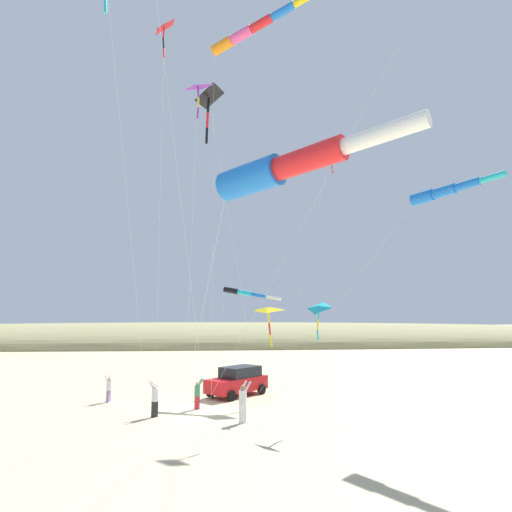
% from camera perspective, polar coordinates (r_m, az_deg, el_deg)
% --- Properties ---
extents(ground_plane, '(600.00, 600.00, 0.00)m').
position_cam_1_polar(ground_plane, '(23.54, -8.11, -21.37)').
color(ground_plane, '#C6B58C').
extents(dune_ridge_grassy, '(28.00, 240.00, 8.67)m').
position_cam_1_polar(dune_ridge_grassy, '(78.15, -6.00, -12.80)').
color(dune_ridge_grassy, '#938E60').
rests_on(dune_ridge_grassy, ground_plane).
extents(parked_car, '(4.32, 4.37, 1.85)m').
position_cam_1_polar(parked_car, '(27.16, -2.69, -17.76)').
color(parked_car, red).
rests_on(parked_car, ground_plane).
extents(cooler_box, '(0.62, 0.42, 0.42)m').
position_cam_1_polar(cooler_box, '(29.89, -1.35, -18.41)').
color(cooler_box, yellow).
rests_on(cooler_box, ground_plane).
extents(person_adult_flyer, '(0.66, 0.70, 1.96)m').
position_cam_1_polar(person_adult_flyer, '(20.39, -1.93, -20.31)').
color(person_adult_flyer, silver).
rests_on(person_adult_flyer, ground_plane).
extents(person_child_green_jacket, '(0.46, 0.56, 1.66)m').
position_cam_1_polar(person_child_green_jacket, '(23.51, -8.56, -19.14)').
color(person_child_green_jacket, '#B72833').
rests_on(person_child_green_jacket, ground_plane).
extents(person_child_grey_jacket, '(0.63, 0.66, 1.85)m').
position_cam_1_polar(person_child_grey_jacket, '(22.14, -14.57, -19.31)').
color(person_child_grey_jacket, '#232328').
rests_on(person_child_grey_jacket, ground_plane).
extents(person_bystander_far, '(0.56, 0.48, 1.64)m').
position_cam_1_polar(person_bystander_far, '(26.65, -20.72, -17.49)').
color(person_bystander_far, '#8E6B9E').
rests_on(person_bystander_far, ground_plane).
extents(kite_delta_blue_topmost, '(6.91, 2.16, 5.87)m').
position_cam_1_polar(kite_delta_blue_topmost, '(24.56, 1.82, -7.95)').
color(kite_delta_blue_topmost, yellow).
rests_on(kite_delta_blue_topmost, ground_plane).
extents(kite_delta_teal_far_right, '(6.82, 1.46, 16.69)m').
position_cam_1_polar(kite_delta_teal_far_right, '(21.28, -8.52, 23.10)').
color(kite_delta_teal_far_right, purple).
rests_on(kite_delta_teal_far_right, ground_plane).
extents(kite_windsock_black_fish_shape, '(11.95, 9.56, 11.83)m').
position_cam_1_polar(kite_windsock_black_fish_shape, '(22.67, 25.54, 8.44)').
color(kite_windsock_black_fish_shape, blue).
rests_on(kite_windsock_black_fish_shape, ground_plane).
extents(kite_delta_magenta_far_left, '(6.82, 4.45, 18.94)m').
position_cam_1_polar(kite_delta_magenta_far_left, '(25.84, -7.03, 22.11)').
color(kite_delta_magenta_far_left, black).
rests_on(kite_delta_magenta_far_left, ground_plane).
extents(kite_windsock_rainbow_low_near, '(11.79, 6.04, 9.27)m').
position_cam_1_polar(kite_windsock_rainbow_low_near, '(10.35, 3.55, 12.65)').
color(kite_windsock_rainbow_low_near, blue).
rests_on(kite_windsock_rainbow_low_near, ground_plane).
extents(kite_windsock_purple_drifting, '(4.05, 4.25, 7.17)m').
position_cam_1_polar(kite_windsock_purple_drifting, '(26.07, -1.82, -5.41)').
color(kite_windsock_purple_drifting, black).
rests_on(kite_windsock_purple_drifting, ground_plane).
extents(kite_delta_white_trailing, '(3.74, 4.04, 5.86)m').
position_cam_1_polar(kite_delta_white_trailing, '(19.95, 9.07, -7.63)').
color(kite_delta_white_trailing, '#1EB7C6').
rests_on(kite_delta_white_trailing, ground_plane).
extents(kite_delta_green_low_center, '(6.30, 3.48, 16.39)m').
position_cam_1_polar(kite_delta_green_low_center, '(27.62, 10.81, 14.59)').
color(kite_delta_green_low_center, red).
rests_on(kite_delta_green_low_center, ground_plane).
extents(kite_delta_long_streamer_right, '(10.01, 1.78, 18.92)m').
position_cam_1_polar(kite_delta_long_streamer_right, '(21.65, -13.40, 29.54)').
color(kite_delta_long_streamer_right, red).
rests_on(kite_delta_long_streamer_right, ground_plane).
extents(kite_windsock_striped_overhead, '(9.79, 6.14, 20.31)m').
position_cam_1_polar(kite_windsock_striped_overhead, '(23.29, -0.17, 30.44)').
color(kite_windsock_striped_overhead, orange).
rests_on(kite_windsock_striped_overhead, ground_plane).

